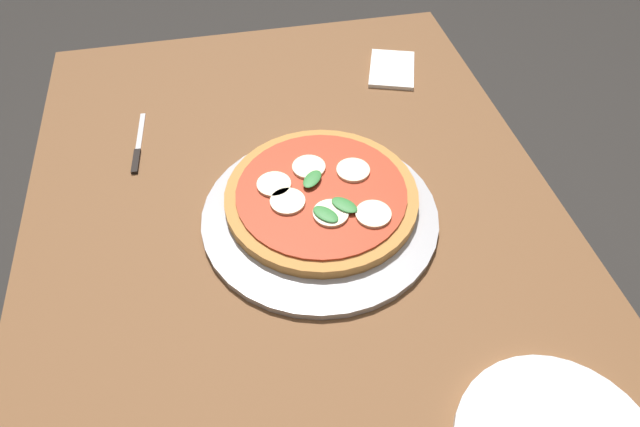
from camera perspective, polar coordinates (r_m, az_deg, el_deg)
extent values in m
plane|color=#2D2B28|center=(1.47, -1.34, -20.03)|extent=(6.00, 6.00, 0.00)
cube|color=brown|center=(0.86, -2.16, -2.55)|extent=(1.20, 0.85, 0.04)
cube|color=brown|center=(1.50, -18.58, 1.88)|extent=(0.07, 0.07, 0.68)
cube|color=brown|center=(1.53, 7.53, 5.80)|extent=(0.07, 0.07, 0.68)
cylinder|color=#B2B2B7|center=(0.85, 0.00, -0.18)|extent=(0.37, 0.37, 0.01)
cylinder|color=#C6843F|center=(0.86, 0.15, 1.80)|extent=(0.31, 0.31, 0.02)
cylinder|color=#B7381E|center=(0.85, 0.15, 2.31)|extent=(0.27, 0.27, 0.00)
cylinder|color=beige|center=(0.82, 1.14, 0.03)|extent=(0.05, 0.05, 0.00)
cylinder|color=beige|center=(0.82, 5.61, -0.05)|extent=(0.05, 0.05, 0.00)
cylinder|color=beige|center=(0.88, 3.49, 4.56)|extent=(0.05, 0.05, 0.00)
cylinder|color=beige|center=(0.89, -1.18, 4.89)|extent=(0.05, 0.05, 0.00)
cylinder|color=beige|center=(0.86, -4.85, 3.07)|extent=(0.05, 0.05, 0.00)
cylinder|color=beige|center=(0.83, -3.41, 1.28)|extent=(0.05, 0.05, 0.00)
ellipsoid|color=#337F38|center=(0.86, -0.82, 3.65)|extent=(0.05, 0.05, 0.00)
ellipsoid|color=#337F38|center=(0.81, 0.59, -0.06)|extent=(0.05, 0.05, 0.00)
ellipsoid|color=#337F38|center=(0.83, 2.50, 1.16)|extent=(0.05, 0.05, 0.00)
cube|color=white|center=(1.17, 7.55, 14.78)|extent=(0.15, 0.13, 0.01)
cube|color=black|center=(1.00, -18.73, 5.21)|extent=(0.06, 0.02, 0.01)
cube|color=silver|center=(1.06, -18.30, 8.15)|extent=(0.10, 0.02, 0.00)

